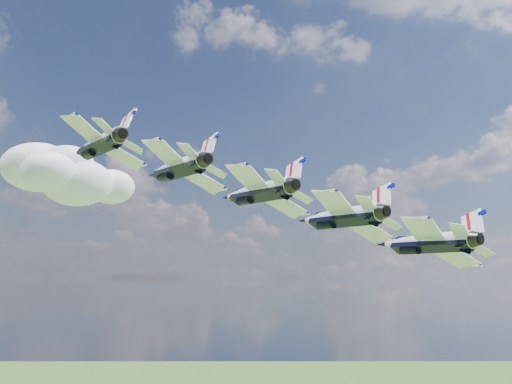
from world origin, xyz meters
TOP-DOWN VIEW (x-y plane):
  - cloud_far at (68.16, 198.90)m, footprint 60.39×47.45m
  - jet_0 at (-3.90, 5.27)m, footprint 13.54×18.08m
  - jet_1 at (4.38, -1.97)m, footprint 13.54×18.08m
  - jet_2 at (12.65, -9.21)m, footprint 13.54×18.08m
  - jet_3 at (20.92, -16.45)m, footprint 13.54×18.08m
  - jet_4 at (29.20, -23.69)m, footprint 13.54×18.08m

SIDE VIEW (x-z plane):
  - jet_4 at x=29.20m, z-range 128.78..139.25m
  - jet_3 at x=20.92m, z-range 132.19..142.66m
  - jet_2 at x=12.65m, z-range 135.61..146.08m
  - jet_1 at x=4.38m, z-range 139.02..149.49m
  - jet_0 at x=-3.90m, z-range 142.43..152.90m
  - cloud_far at x=68.16m, z-range 163.63..187.35m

